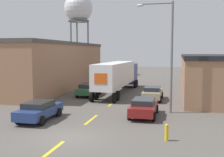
{
  "coord_description": "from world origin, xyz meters",
  "views": [
    {
      "loc": [
        6.2,
        -15.05,
        5.05
      ],
      "look_at": [
        -0.21,
        12.27,
        2.37
      ],
      "focal_mm": 45.0,
      "sensor_mm": 36.0,
      "label": 1
    }
  ],
  "objects_px": {
    "semi_truck": "(118,74)",
    "street_lamp": "(168,49)",
    "parked_car_right_near": "(144,107)",
    "parked_car_left_near": "(39,110)",
    "fire_hydrant": "(167,132)",
    "water_tower": "(78,9)",
    "parked_car_right_mid": "(152,93)",
    "parked_car_left_far": "(89,89)"
  },
  "relations": [
    {
      "from": "parked_car_left_near",
      "to": "fire_hydrant",
      "type": "distance_m",
      "value": 9.76
    },
    {
      "from": "semi_truck",
      "to": "parked_car_right_near",
      "type": "relative_size",
      "value": 3.34
    },
    {
      "from": "water_tower",
      "to": "fire_hydrant",
      "type": "height_order",
      "value": "water_tower"
    },
    {
      "from": "parked_car_right_near",
      "to": "water_tower",
      "type": "bearing_deg",
      "value": 116.98
    },
    {
      "from": "parked_car_left_far",
      "to": "water_tower",
      "type": "height_order",
      "value": "water_tower"
    },
    {
      "from": "parked_car_right_mid",
      "to": "fire_hydrant",
      "type": "height_order",
      "value": "parked_car_right_mid"
    },
    {
      "from": "semi_truck",
      "to": "fire_hydrant",
      "type": "xyz_separation_m",
      "value": [
        6.5,
        -17.53,
        -1.82
      ]
    },
    {
      "from": "parked_car_right_mid",
      "to": "parked_car_left_far",
      "type": "xyz_separation_m",
      "value": [
        -7.38,
        1.19,
        0.0
      ]
    },
    {
      "from": "parked_car_left_near",
      "to": "parked_car_right_mid",
      "type": "relative_size",
      "value": 1.0
    },
    {
      "from": "semi_truck",
      "to": "parked_car_right_near",
      "type": "xyz_separation_m",
      "value": [
        4.52,
        -11.8,
        -1.54
      ]
    },
    {
      "from": "parked_car_right_mid",
      "to": "semi_truck",
      "type": "bearing_deg",
      "value": 137.79
    },
    {
      "from": "parked_car_right_near",
      "to": "fire_hydrant",
      "type": "height_order",
      "value": "parked_car_right_near"
    },
    {
      "from": "water_tower",
      "to": "semi_truck",
      "type": "bearing_deg",
      "value": -60.31
    },
    {
      "from": "parked_car_right_near",
      "to": "street_lamp",
      "type": "relative_size",
      "value": 0.5
    },
    {
      "from": "parked_car_left_near",
      "to": "parked_car_right_mid",
      "type": "xyz_separation_m",
      "value": [
        7.38,
        10.67,
        0.0
      ]
    },
    {
      "from": "parked_car_right_mid",
      "to": "parked_car_left_far",
      "type": "relative_size",
      "value": 1.0
    },
    {
      "from": "parked_car_right_mid",
      "to": "parked_car_left_near",
      "type": "bearing_deg",
      "value": -124.65
    },
    {
      "from": "semi_truck",
      "to": "fire_hydrant",
      "type": "height_order",
      "value": "semi_truck"
    },
    {
      "from": "parked_car_left_far",
      "to": "parked_car_right_near",
      "type": "distance_m",
      "value": 11.55
    },
    {
      "from": "parked_car_left_near",
      "to": "parked_car_right_near",
      "type": "xyz_separation_m",
      "value": [
        7.38,
        2.97,
        0.0
      ]
    },
    {
      "from": "parked_car_left_near",
      "to": "water_tower",
      "type": "height_order",
      "value": "water_tower"
    },
    {
      "from": "parked_car_left_near",
      "to": "parked_car_right_mid",
      "type": "distance_m",
      "value": 12.97
    },
    {
      "from": "water_tower",
      "to": "street_lamp",
      "type": "bearing_deg",
      "value": -59.64
    },
    {
      "from": "water_tower",
      "to": "parked_car_right_near",
      "type": "bearing_deg",
      "value": -63.02
    },
    {
      "from": "parked_car_left_near",
      "to": "street_lamp",
      "type": "height_order",
      "value": "street_lamp"
    },
    {
      "from": "parked_car_right_mid",
      "to": "parked_car_right_near",
      "type": "distance_m",
      "value": 7.7
    },
    {
      "from": "parked_car_left_near",
      "to": "fire_hydrant",
      "type": "height_order",
      "value": "parked_car_left_near"
    },
    {
      "from": "parked_car_right_mid",
      "to": "fire_hydrant",
      "type": "xyz_separation_m",
      "value": [
        1.98,
        -13.43,
        -0.28
      ]
    },
    {
      "from": "street_lamp",
      "to": "parked_car_left_far",
      "type": "bearing_deg",
      "value": 142.19
    },
    {
      "from": "semi_truck",
      "to": "street_lamp",
      "type": "relative_size",
      "value": 1.67
    },
    {
      "from": "semi_truck",
      "to": "parked_car_left_near",
      "type": "xyz_separation_m",
      "value": [
        -2.85,
        -14.77,
        -1.54
      ]
    },
    {
      "from": "parked_car_right_near",
      "to": "water_tower",
      "type": "distance_m",
      "value": 42.81
    },
    {
      "from": "parked_car_left_far",
      "to": "street_lamp",
      "type": "xyz_separation_m",
      "value": [
        9.06,
        -7.03,
        4.49
      ]
    },
    {
      "from": "parked_car_right_near",
      "to": "fire_hydrant",
      "type": "xyz_separation_m",
      "value": [
        1.98,
        -5.72,
        -0.28
      ]
    },
    {
      "from": "fire_hydrant",
      "to": "water_tower",
      "type": "bearing_deg",
      "value": 115.96
    },
    {
      "from": "semi_truck",
      "to": "street_lamp",
      "type": "distance_m",
      "value": 12.09
    },
    {
      "from": "parked_car_left_far",
      "to": "parked_car_right_near",
      "type": "xyz_separation_m",
      "value": [
        7.38,
        -8.89,
        0.0
      ]
    },
    {
      "from": "water_tower",
      "to": "street_lamp",
      "type": "xyz_separation_m",
      "value": [
        20.13,
        -34.36,
        -8.92
      ]
    },
    {
      "from": "semi_truck",
      "to": "parked_car_right_near",
      "type": "bearing_deg",
      "value": -67.74
    },
    {
      "from": "parked_car_left_near",
      "to": "parked_car_right_mid",
      "type": "height_order",
      "value": "same"
    },
    {
      "from": "parked_car_right_mid",
      "to": "parked_car_left_far",
      "type": "distance_m",
      "value": 7.47
    },
    {
      "from": "parked_car_left_near",
      "to": "fire_hydrant",
      "type": "relative_size",
      "value": 4.65
    }
  ]
}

